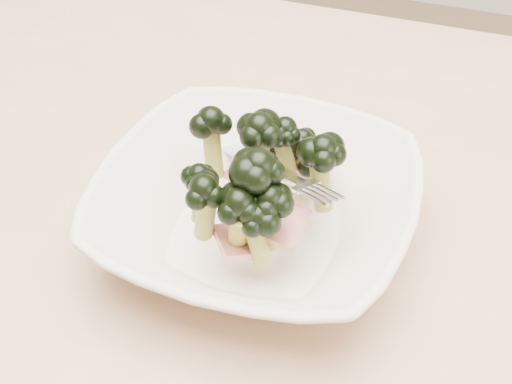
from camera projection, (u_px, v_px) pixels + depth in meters
The scene contains 2 objects.
dining_table at pixel (234, 294), 0.67m from camera, with size 1.20×0.80×0.75m.
broccoli_dish at pixel (257, 204), 0.57m from camera, with size 0.26×0.26×0.12m.
Camera 1 is at (0.16, -0.41, 1.17)m, focal length 50.00 mm.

